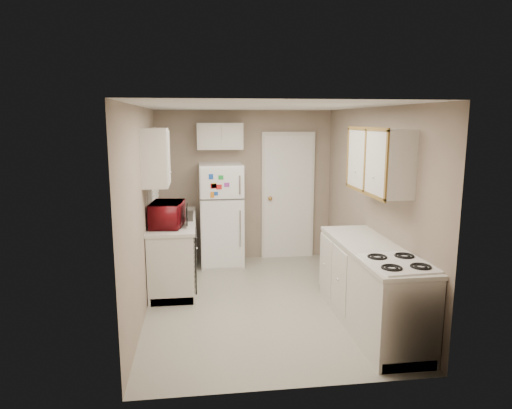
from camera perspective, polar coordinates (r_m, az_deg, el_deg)
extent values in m
plane|color=#BBB8A9|center=(5.85, 0.64, -12.05)|extent=(3.80, 3.80, 0.00)
plane|color=white|center=(5.40, 0.70, 12.17)|extent=(3.80, 3.80, 0.00)
plane|color=gray|center=(5.49, -13.97, -0.77)|extent=(3.80, 3.80, 0.00)
plane|color=gray|center=(5.86, 14.36, -0.08)|extent=(3.80, 3.80, 0.00)
plane|color=gray|center=(7.36, -1.40, 2.35)|extent=(2.80, 2.80, 0.00)
plane|color=gray|center=(3.68, 4.83, -5.99)|extent=(2.80, 2.80, 0.00)
cube|color=silver|center=(6.51, -10.16, -5.66)|extent=(0.60, 1.80, 0.90)
cube|color=black|center=(5.91, -7.61, -6.84)|extent=(0.03, 0.58, 0.72)
cube|color=gray|center=(6.55, -10.21, -1.85)|extent=(0.54, 0.74, 0.16)
imported|color=maroon|center=(5.93, -11.03, -1.29)|extent=(0.60, 0.38, 0.38)
imported|color=silver|center=(6.91, -10.51, -0.03)|extent=(0.09, 0.10, 0.20)
cube|color=silver|center=(6.46, -12.74, 4.53)|extent=(0.10, 0.98, 1.08)
cube|color=silver|center=(5.61, -12.46, 5.73)|extent=(0.30, 0.45, 0.70)
cube|color=white|center=(7.10, -4.37, -1.31)|extent=(0.66, 0.64, 1.59)
cube|color=silver|center=(7.11, -4.54, 8.51)|extent=(0.70, 0.30, 0.40)
cube|color=white|center=(7.45, 4.00, 1.03)|extent=(0.86, 0.06, 2.08)
cube|color=silver|center=(5.23, 14.13, -9.88)|extent=(0.60, 2.00, 0.90)
cube|color=white|center=(4.74, 17.02, -12.64)|extent=(0.60, 0.72, 0.84)
cube|color=silver|center=(5.26, 15.13, 5.32)|extent=(0.30, 1.20, 0.70)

